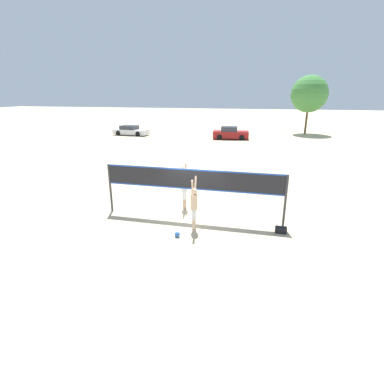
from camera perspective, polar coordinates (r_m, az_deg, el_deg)
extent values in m
plane|color=#C6B28C|center=(13.66, 0.00, -5.07)|extent=(200.00, 200.00, 0.00)
cylinder|color=#38383D|center=(14.65, -15.28, 0.72)|extent=(0.10, 0.10, 2.31)
cylinder|color=#38383D|center=(12.95, 17.35, -1.78)|extent=(0.10, 0.10, 2.31)
cube|color=black|center=(13.04, 0.00, 2.43)|extent=(7.84, 0.02, 0.92)
cube|color=#1E4CB2|center=(12.93, 0.00, 4.25)|extent=(7.84, 0.03, 0.06)
cube|color=#1E4CB2|center=(13.16, 0.00, 0.64)|extent=(7.84, 0.03, 0.06)
cylinder|color=beige|center=(12.41, 0.26, -6.32)|extent=(0.11, 0.11, 0.50)
cylinder|color=white|center=(12.23, 0.27, -4.37)|extent=(0.12, 0.12, 0.41)
cylinder|color=beige|center=(12.59, 0.47, -5.95)|extent=(0.11, 0.11, 0.50)
cylinder|color=white|center=(12.40, 0.48, -4.03)|extent=(0.12, 0.12, 0.41)
cylinder|color=beige|center=(12.12, 0.38, -1.89)|extent=(0.28, 0.28, 0.65)
sphere|color=beige|center=(11.97, 0.38, 0.12)|extent=(0.25, 0.25, 0.25)
cylinder|color=beige|center=(11.69, 0.11, 0.68)|extent=(0.08, 0.23, 0.72)
cylinder|color=beige|center=(12.14, 0.65, 1.36)|extent=(0.08, 0.23, 0.72)
cylinder|color=tan|center=(14.81, -1.33, -2.14)|extent=(0.11, 0.11, 0.49)
cylinder|color=white|center=(14.66, -1.35, -0.50)|extent=(0.12, 0.12, 0.40)
cylinder|color=tan|center=(14.63, -1.53, -2.41)|extent=(0.11, 0.11, 0.49)
cylinder|color=white|center=(14.48, -1.55, -0.75)|extent=(0.12, 0.12, 0.40)
cylinder|color=white|center=(14.41, -1.46, 1.34)|extent=(0.28, 0.28, 0.64)
sphere|color=tan|center=(14.28, -1.48, 3.03)|extent=(0.25, 0.25, 0.25)
cylinder|color=tan|center=(14.46, -1.23, 4.02)|extent=(0.08, 0.23, 0.71)
cylinder|color=tan|center=(14.01, -1.74, 3.54)|extent=(0.08, 0.23, 0.71)
sphere|color=blue|center=(11.98, -2.82, -8.06)|extent=(0.21, 0.21, 0.21)
cube|color=black|center=(12.82, 16.56, -6.93)|extent=(0.46, 0.27, 0.24)
cube|color=silver|center=(41.95, -11.53, 11.18)|extent=(4.88, 2.15, 0.65)
cube|color=#2D333D|center=(42.01, -11.86, 11.96)|extent=(2.27, 1.79, 0.50)
cylinder|color=black|center=(41.99, -9.17, 11.13)|extent=(0.66, 0.28, 0.64)
cylinder|color=black|center=(40.54, -10.26, 10.82)|extent=(0.66, 0.28, 0.64)
cylinder|color=black|center=(43.42, -12.68, 11.16)|extent=(0.66, 0.28, 0.64)
cylinder|color=black|center=(42.02, -13.86, 10.85)|extent=(0.66, 0.28, 0.64)
cube|color=maroon|center=(37.89, 7.38, 10.80)|extent=(4.49, 2.34, 0.84)
cube|color=#2D333D|center=(37.81, 7.09, 11.85)|extent=(2.12, 1.92, 0.55)
cylinder|color=black|center=(38.83, 9.37, 10.55)|extent=(0.66, 0.29, 0.64)
cylinder|color=black|center=(37.07, 9.45, 10.18)|extent=(0.66, 0.29, 0.64)
cylinder|color=black|center=(38.82, 5.36, 10.71)|extent=(0.66, 0.29, 0.64)
cylinder|color=black|center=(37.06, 5.26, 10.35)|extent=(0.66, 0.29, 0.64)
cylinder|color=#4C3823|center=(45.31, 20.96, 12.82)|extent=(0.27, 0.27, 3.97)
sphere|color=#42843D|center=(45.18, 21.46, 17.00)|extent=(4.85, 4.85, 4.85)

